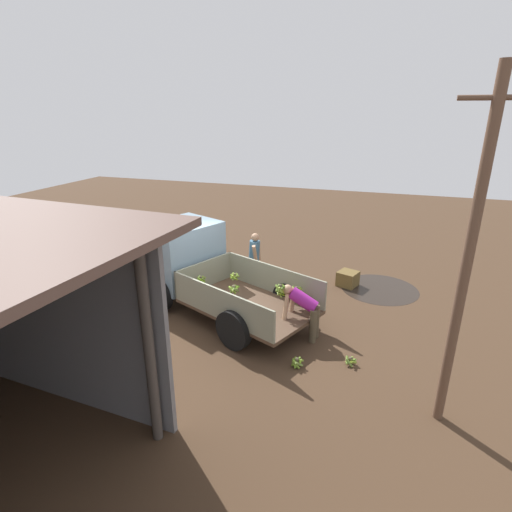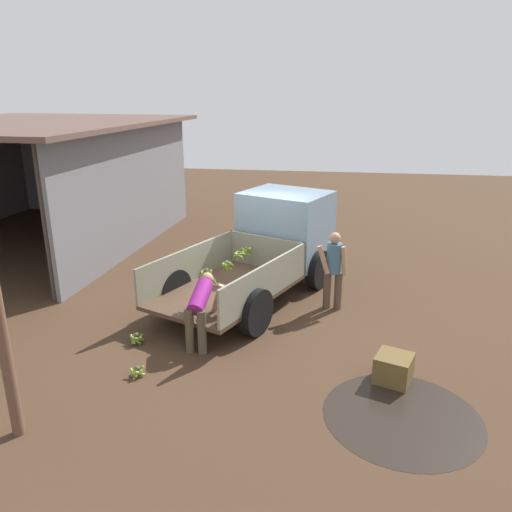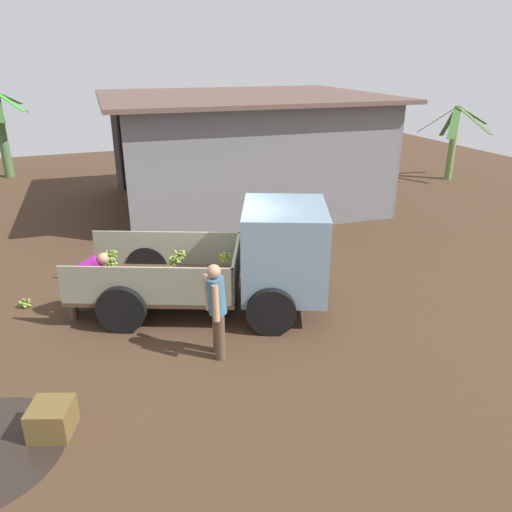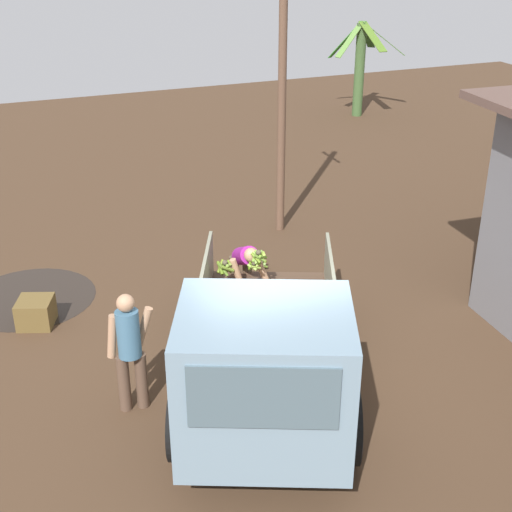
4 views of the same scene
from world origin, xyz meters
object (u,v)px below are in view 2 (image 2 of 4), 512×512
object	(u,v)px
person_foreground_visitor	(334,267)
banana_bunch_on_ground_0	(137,338)
banana_bunch_on_ground_1	(137,371)
cargo_truck	(276,238)
wooden_crate_0	(394,368)
person_worker_loading	(200,306)

from	to	relation	value
person_foreground_visitor	banana_bunch_on_ground_0	bearing A→B (deg)	-54.11
banana_bunch_on_ground_0	banana_bunch_on_ground_1	bearing A→B (deg)	-157.80
cargo_truck	person_foreground_visitor	world-z (taller)	cargo_truck
cargo_truck	wooden_crate_0	world-z (taller)	cargo_truck
banana_bunch_on_ground_0	banana_bunch_on_ground_1	size ratio (longest dim) A/B	1.06
person_worker_loading	banana_bunch_on_ground_0	world-z (taller)	person_worker_loading
person_foreground_visitor	wooden_crate_0	distance (m)	2.83
cargo_truck	banana_bunch_on_ground_1	bearing A→B (deg)	-178.19
banana_bunch_on_ground_0	cargo_truck	bearing A→B (deg)	-32.35
wooden_crate_0	person_foreground_visitor	bearing A→B (deg)	20.58
banana_bunch_on_ground_1	person_foreground_visitor	bearing A→B (deg)	-44.46
person_foreground_visitor	banana_bunch_on_ground_1	size ratio (longest dim) A/B	6.49
person_worker_loading	cargo_truck	bearing A→B (deg)	-10.94
wooden_crate_0	banana_bunch_on_ground_1	bearing A→B (deg)	97.05
person_worker_loading	banana_bunch_on_ground_0	xyz separation A→B (m)	(-0.13, 1.15, -0.63)
banana_bunch_on_ground_0	wooden_crate_0	size ratio (longest dim) A/B	0.51
banana_bunch_on_ground_1	person_worker_loading	bearing A→B (deg)	-33.04
cargo_truck	banana_bunch_on_ground_1	size ratio (longest dim) A/B	20.19
person_foreground_visitor	banana_bunch_on_ground_0	xyz separation A→B (m)	(-2.05, 3.41, -0.79)
banana_bunch_on_ground_0	wooden_crate_0	distance (m)	4.41
cargo_truck	wooden_crate_0	size ratio (longest dim) A/B	9.71
cargo_truck	person_worker_loading	distance (m)	3.33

